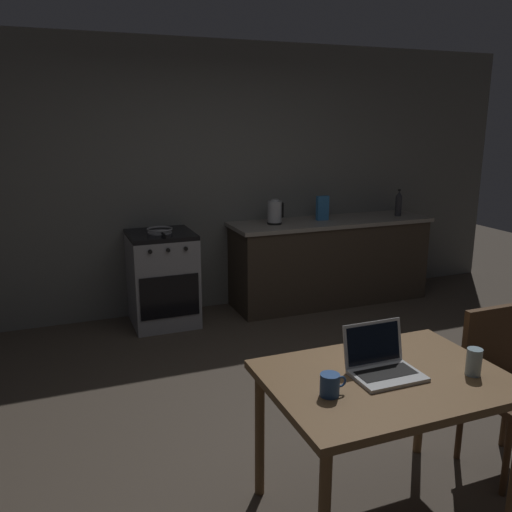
% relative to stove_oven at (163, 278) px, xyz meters
% --- Properties ---
extents(ground_plane, '(12.00, 12.00, 0.00)m').
position_rel_stove_oven_xyz_m(ground_plane, '(0.57, -2.18, -0.45)').
color(ground_plane, '#473D33').
extents(back_wall, '(6.40, 0.10, 2.67)m').
position_rel_stove_oven_xyz_m(back_wall, '(0.87, 0.35, 0.89)').
color(back_wall, slate).
rests_on(back_wall, ground_plane).
extents(kitchen_counter, '(2.16, 0.64, 0.89)m').
position_rel_stove_oven_xyz_m(kitchen_counter, '(1.81, 0.00, 0.00)').
color(kitchen_counter, '#382D23').
rests_on(kitchen_counter, ground_plane).
extents(stove_oven, '(0.60, 0.62, 0.89)m').
position_rel_stove_oven_xyz_m(stove_oven, '(0.00, 0.00, 0.00)').
color(stove_oven, gray).
rests_on(stove_oven, ground_plane).
extents(dining_table, '(1.13, 0.81, 0.74)m').
position_rel_stove_oven_xyz_m(dining_table, '(0.46, -2.97, 0.22)').
color(dining_table, brown).
rests_on(dining_table, ground_plane).
extents(chair, '(0.40, 0.40, 0.90)m').
position_rel_stove_oven_xyz_m(chair, '(1.31, -2.86, 0.08)').
color(chair, '#4C331E').
rests_on(chair, ground_plane).
extents(laptop, '(0.32, 0.27, 0.22)m').
position_rel_stove_oven_xyz_m(laptop, '(0.45, -2.94, 0.34)').
color(laptop, silver).
rests_on(laptop, dining_table).
extents(electric_kettle, '(0.17, 0.15, 0.25)m').
position_rel_stove_oven_xyz_m(electric_kettle, '(1.16, 0.00, 0.57)').
color(electric_kettle, black).
rests_on(electric_kettle, kitchen_counter).
extents(bottle, '(0.07, 0.07, 0.29)m').
position_rel_stove_oven_xyz_m(bottle, '(2.61, -0.05, 0.59)').
color(bottle, '#2D2D33').
rests_on(bottle, kitchen_counter).
extents(frying_pan, '(0.24, 0.41, 0.05)m').
position_rel_stove_oven_xyz_m(frying_pan, '(-0.01, -0.03, 0.47)').
color(frying_pan, gray).
rests_on(frying_pan, stove_oven).
extents(coffee_mug, '(0.13, 0.09, 0.10)m').
position_rel_stove_oven_xyz_m(coffee_mug, '(0.12, -3.04, 0.35)').
color(coffee_mug, '#264C8C').
rests_on(coffee_mug, dining_table).
extents(drinking_glass, '(0.07, 0.07, 0.13)m').
position_rel_stove_oven_xyz_m(drinking_glass, '(0.84, -3.11, 0.36)').
color(drinking_glass, '#99B7C6').
rests_on(drinking_glass, dining_table).
extents(cereal_box, '(0.13, 0.05, 0.25)m').
position_rel_stove_oven_xyz_m(cereal_box, '(1.71, 0.02, 0.58)').
color(cereal_box, '#3372B2').
rests_on(cereal_box, kitchen_counter).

